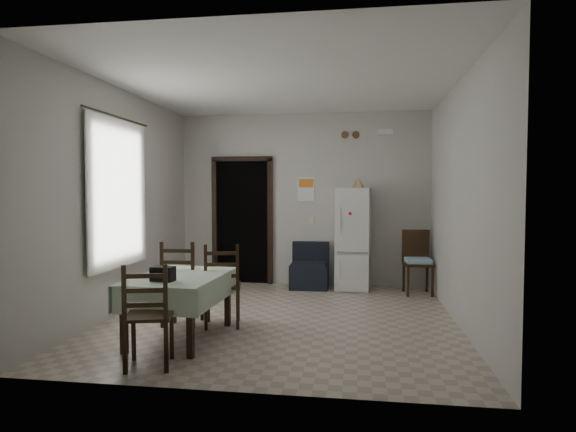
% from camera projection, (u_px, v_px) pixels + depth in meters
% --- Properties ---
extents(ground, '(4.50, 4.50, 0.00)m').
position_uv_depth(ground, '(282.00, 318.00, 5.99)').
color(ground, '#B1A391').
rests_on(ground, ground).
extents(ceiling, '(4.20, 4.50, 0.02)m').
position_uv_depth(ceiling, '(282.00, 83.00, 5.85)').
color(ceiling, white).
rests_on(ceiling, ground).
extents(wall_back, '(4.20, 0.02, 2.90)m').
position_uv_depth(wall_back, '(303.00, 199.00, 8.14)').
color(wall_back, beige).
rests_on(wall_back, ground).
extents(wall_front, '(4.20, 0.02, 2.90)m').
position_uv_depth(wall_front, '(236.00, 207.00, 3.69)').
color(wall_front, beige).
rests_on(wall_front, ground).
extents(wall_left, '(0.02, 4.50, 2.90)m').
position_uv_depth(wall_left, '(122.00, 201.00, 6.22)').
color(wall_left, beige).
rests_on(wall_left, ground).
extents(wall_right, '(0.02, 4.50, 2.90)m').
position_uv_depth(wall_right, '(459.00, 202.00, 5.61)').
color(wall_right, beige).
rests_on(wall_right, ground).
extents(doorway, '(1.06, 0.52, 2.22)m').
position_uv_depth(doorway, '(245.00, 221.00, 8.51)').
color(doorway, black).
rests_on(doorway, ground).
extents(window_recess, '(0.10, 1.20, 1.60)m').
position_uv_depth(window_recess, '(110.00, 194.00, 6.03)').
color(window_recess, silver).
rests_on(window_recess, ground).
extents(curtain, '(0.02, 1.45, 1.85)m').
position_uv_depth(curtain, '(119.00, 194.00, 6.01)').
color(curtain, white).
rests_on(curtain, ground).
extents(curtain_rod, '(0.02, 1.60, 0.02)m').
position_uv_depth(curtain_rod, '(118.00, 117.00, 5.96)').
color(curtain_rod, black).
rests_on(curtain_rod, ground).
extents(calendar, '(0.28, 0.02, 0.40)m').
position_uv_depth(calendar, '(306.00, 189.00, 8.11)').
color(calendar, white).
rests_on(calendar, ground).
extents(calendar_image, '(0.24, 0.01, 0.14)m').
position_uv_depth(calendar_image, '(306.00, 183.00, 8.10)').
color(calendar_image, orange).
rests_on(calendar_image, ground).
extents(light_switch, '(0.08, 0.02, 0.12)m').
position_uv_depth(light_switch, '(312.00, 220.00, 8.12)').
color(light_switch, beige).
rests_on(light_switch, ground).
extents(vent_left, '(0.12, 0.03, 0.12)m').
position_uv_depth(vent_left, '(345.00, 135.00, 7.97)').
color(vent_left, brown).
rests_on(vent_left, ground).
extents(vent_right, '(0.12, 0.03, 0.12)m').
position_uv_depth(vent_right, '(356.00, 135.00, 7.95)').
color(vent_right, brown).
rests_on(vent_right, ground).
extents(emergency_light, '(0.25, 0.07, 0.09)m').
position_uv_depth(emergency_light, '(385.00, 132.00, 7.85)').
color(emergency_light, white).
rests_on(emergency_light, ground).
extents(fridge, '(0.57, 0.57, 1.63)m').
position_uv_depth(fridge, '(353.00, 239.00, 7.73)').
color(fridge, silver).
rests_on(fridge, ground).
extents(tan_cone, '(0.22, 0.22, 0.17)m').
position_uv_depth(tan_cone, '(358.00, 183.00, 7.65)').
color(tan_cone, tan).
rests_on(tan_cone, fridge).
extents(navy_seat, '(0.62, 0.60, 0.74)m').
position_uv_depth(navy_seat, '(309.00, 266.00, 7.86)').
color(navy_seat, black).
rests_on(navy_seat, ground).
extents(corner_chair, '(0.46, 0.46, 0.98)m').
position_uv_depth(corner_chair, '(418.00, 262.00, 7.37)').
color(corner_chair, black).
rests_on(corner_chair, ground).
extents(dining_table, '(0.92, 1.35, 0.68)m').
position_uv_depth(dining_table, '(181.00, 307.00, 5.13)').
color(dining_table, '#ACC1A5').
rests_on(dining_table, ground).
extents(black_bag, '(0.24, 0.16, 0.15)m').
position_uv_depth(black_bag, '(163.00, 274.00, 4.78)').
color(black_bag, black).
rests_on(black_bag, dining_table).
extents(dining_chair_far_left, '(0.45, 0.45, 1.00)m').
position_uv_depth(dining_chair_far_left, '(183.00, 282.00, 5.70)').
color(dining_chair_far_left, black).
rests_on(dining_chair_far_left, ground).
extents(dining_chair_far_right, '(0.50, 0.50, 0.98)m').
position_uv_depth(dining_chair_far_right, '(222.00, 284.00, 5.63)').
color(dining_chair_far_right, black).
rests_on(dining_chair_far_right, ground).
extents(dining_chair_near_head, '(0.49, 0.49, 0.95)m').
position_uv_depth(dining_chair_near_head, '(149.00, 314.00, 4.30)').
color(dining_chair_near_head, black).
rests_on(dining_chair_near_head, ground).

